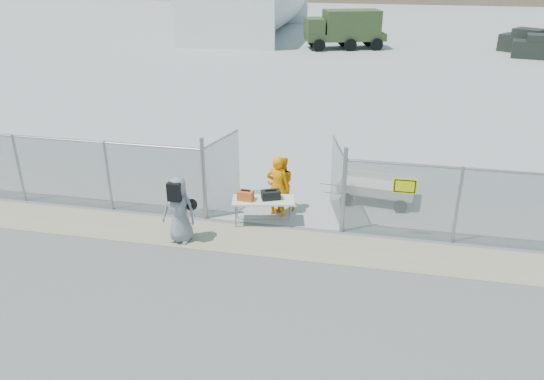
% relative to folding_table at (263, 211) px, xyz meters
% --- Properties ---
extents(ground, '(160.00, 160.00, 0.00)m').
position_rel_folding_table_xyz_m(ground, '(0.27, -2.07, -0.37)').
color(ground, '#595959').
extents(tarmac_inside, '(160.00, 80.00, 0.01)m').
position_rel_folding_table_xyz_m(tarmac_inside, '(0.27, 39.93, -0.37)').
color(tarmac_inside, '#9A9A9A').
rests_on(tarmac_inside, ground).
extents(dirt_strip, '(44.00, 1.60, 0.01)m').
position_rel_folding_table_xyz_m(dirt_strip, '(0.27, -1.07, -0.37)').
color(dirt_strip, gray).
rests_on(dirt_strip, ground).
extents(chain_link_fence, '(40.00, 0.20, 2.20)m').
position_rel_folding_table_xyz_m(chain_link_fence, '(0.27, -0.07, 0.73)').
color(chain_link_fence, gray).
rests_on(chain_link_fence, ground).
extents(folding_table, '(1.88, 1.09, 0.75)m').
position_rel_folding_table_xyz_m(folding_table, '(0.00, 0.00, 0.00)').
color(folding_table, silver).
rests_on(folding_table, ground).
extents(orange_bag, '(0.44, 0.30, 0.27)m').
position_rel_folding_table_xyz_m(orange_bag, '(-0.49, -0.12, 0.51)').
color(orange_bag, '#D45A20').
rests_on(orange_bag, folding_table).
extents(black_duffel, '(0.61, 0.49, 0.25)m').
position_rel_folding_table_xyz_m(black_duffel, '(0.20, 0.08, 0.50)').
color(black_duffel, black).
rests_on(black_duffel, folding_table).
extents(security_worker_left, '(0.72, 0.52, 1.86)m').
position_rel_folding_table_xyz_m(security_worker_left, '(0.30, 0.60, 0.55)').
color(security_worker_left, orange).
rests_on(security_worker_left, ground).
extents(security_worker_right, '(0.99, 0.86, 1.72)m').
position_rel_folding_table_xyz_m(security_worker_right, '(0.34, 0.92, 0.49)').
color(security_worker_right, orange).
rests_on(security_worker_right, ground).
extents(visitor, '(0.93, 0.62, 1.86)m').
position_rel_folding_table_xyz_m(visitor, '(-1.97, -1.46, 0.55)').
color(visitor, gray).
rests_on(visitor, ground).
extents(utility_trailer, '(3.15, 1.85, 0.73)m').
position_rel_folding_table_xyz_m(utility_trailer, '(3.16, 2.21, -0.01)').
color(utility_trailer, silver).
rests_on(utility_trailer, ground).
extents(military_truck, '(6.73, 4.17, 3.02)m').
position_rel_folding_table_xyz_m(military_truck, '(-0.17, 31.11, 1.13)').
color(military_truck, '#364622').
rests_on(military_truck, ground).
extents(parked_vehicle_near, '(3.98, 2.35, 1.69)m').
position_rel_folding_table_xyz_m(parked_vehicle_near, '(14.24, 29.66, 0.47)').
color(parked_vehicle_near, black).
rests_on(parked_vehicle_near, ground).
extents(parked_vehicle_mid, '(4.25, 3.72, 1.78)m').
position_rel_folding_table_xyz_m(parked_vehicle_mid, '(13.89, 32.04, 0.52)').
color(parked_vehicle_mid, black).
rests_on(parked_vehicle_mid, ground).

